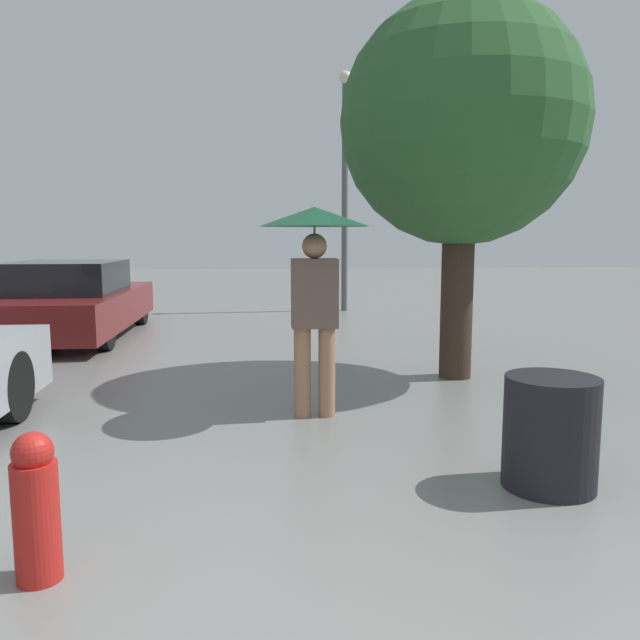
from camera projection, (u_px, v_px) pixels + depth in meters
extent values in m
cylinder|color=#9E7051|center=(302.00, 372.00, 5.46)|extent=(0.15, 0.15, 0.79)
cylinder|color=#9E7051|center=(327.00, 372.00, 5.48)|extent=(0.15, 0.15, 0.79)
cube|color=brown|center=(315.00, 293.00, 5.38)|extent=(0.40, 0.23, 0.60)
sphere|color=#9E7051|center=(314.00, 246.00, 5.32)|extent=(0.21, 0.21, 0.21)
cylinder|color=#515456|center=(315.00, 264.00, 5.34)|extent=(0.02, 0.02, 0.63)
cone|color=#14472D|center=(314.00, 217.00, 5.29)|extent=(0.94, 0.94, 0.16)
cylinder|color=black|center=(11.00, 387.00, 5.31)|extent=(0.18, 0.61, 0.61)
cube|color=maroon|center=(72.00, 309.00, 9.92)|extent=(1.81, 4.33, 0.55)
cube|color=black|center=(66.00, 277.00, 9.64)|extent=(1.54, 1.95, 0.48)
cylinder|color=black|center=(48.00, 308.00, 11.19)|extent=(0.18, 0.62, 0.62)
cylinder|color=black|center=(141.00, 307.00, 11.34)|extent=(0.18, 0.62, 0.62)
cylinder|color=black|center=(105.00, 329.00, 8.69)|extent=(0.18, 0.62, 0.62)
cylinder|color=#38281E|center=(457.00, 286.00, 6.93)|extent=(0.36, 0.36, 2.07)
sphere|color=#2D5B2D|center=(462.00, 122.00, 6.70)|extent=(2.64, 2.64, 2.64)
cylinder|color=#515456|center=(345.00, 199.00, 13.22)|extent=(0.13, 0.13, 4.77)
sphere|color=beige|center=(345.00, 78.00, 12.90)|extent=(0.27, 0.27, 0.27)
cylinder|color=black|center=(550.00, 432.00, 3.91)|extent=(0.58, 0.58, 0.71)
cylinder|color=#B21E19|center=(37.00, 522.00, 2.84)|extent=(0.21, 0.21, 0.56)
sphere|color=#B21E19|center=(32.00, 452.00, 2.80)|extent=(0.19, 0.19, 0.19)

